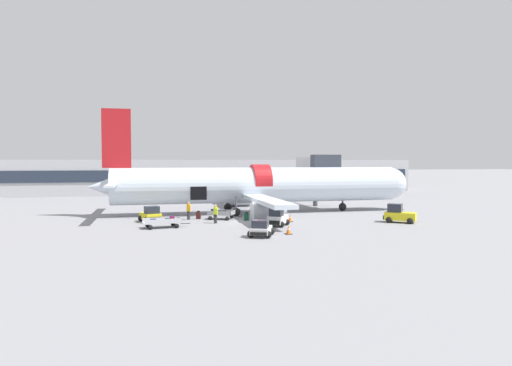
{
  "coord_description": "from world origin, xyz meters",
  "views": [
    {
      "loc": [
        -9.31,
        -42.47,
        5.79
      ],
      "look_at": [
        2.04,
        6.1,
        3.42
      ],
      "focal_mm": 32.0,
      "sensor_mm": 36.0,
      "label": 1
    }
  ],
  "objects_px": {
    "baggage_tug_mid": "(277,218)",
    "baggage_cart_loading": "(222,215)",
    "baggage_tug_lead": "(399,215)",
    "ground_crew_loader_b": "(254,209)",
    "baggage_tug_spare": "(151,215)",
    "ground_crew_loader_a": "(189,210)",
    "baggage_cart_queued": "(163,223)",
    "baggage_tug_rear": "(261,229)",
    "suitcase_on_tarmac_upright": "(246,217)",
    "ground_crew_driver": "(215,213)",
    "suitcase_on_tarmac_spare": "(198,215)",
    "airplane": "(256,186)"
  },
  "relations": [
    {
      "from": "airplane",
      "to": "ground_crew_loader_a",
      "type": "height_order",
      "value": "airplane"
    },
    {
      "from": "airplane",
      "to": "baggage_tug_mid",
      "type": "height_order",
      "value": "airplane"
    },
    {
      "from": "ground_crew_loader_b",
      "to": "ground_crew_driver",
      "type": "xyz_separation_m",
      "value": [
        -4.44,
        -3.13,
        -0.0
      ]
    },
    {
      "from": "baggage_tug_mid",
      "to": "baggage_tug_spare",
      "type": "relative_size",
      "value": 0.96
    },
    {
      "from": "baggage_tug_mid",
      "to": "ground_crew_loader_a",
      "type": "bearing_deg",
      "value": 138.71
    },
    {
      "from": "ground_crew_driver",
      "to": "suitcase_on_tarmac_upright",
      "type": "distance_m",
      "value": 3.5
    },
    {
      "from": "suitcase_on_tarmac_spare",
      "to": "baggage_tug_lead",
      "type": "bearing_deg",
      "value": -20.88
    },
    {
      "from": "baggage_tug_rear",
      "to": "suitcase_on_tarmac_upright",
      "type": "height_order",
      "value": "baggage_tug_rear"
    },
    {
      "from": "suitcase_on_tarmac_upright",
      "to": "baggage_cart_loading",
      "type": "bearing_deg",
      "value": 144.71
    },
    {
      "from": "baggage_tug_rear",
      "to": "ground_crew_driver",
      "type": "height_order",
      "value": "ground_crew_driver"
    },
    {
      "from": "ground_crew_loader_a",
      "to": "ground_crew_loader_b",
      "type": "bearing_deg",
      "value": -1.41
    },
    {
      "from": "baggage_tug_mid",
      "to": "ground_crew_loader_b",
      "type": "distance_m",
      "value": 6.33
    },
    {
      "from": "baggage_cart_loading",
      "to": "ground_crew_loader_b",
      "type": "relative_size",
      "value": 1.95
    },
    {
      "from": "baggage_cart_loading",
      "to": "ground_crew_loader_a",
      "type": "relative_size",
      "value": 1.93
    },
    {
      "from": "suitcase_on_tarmac_spare",
      "to": "ground_crew_loader_b",
      "type": "bearing_deg",
      "value": -3.92
    },
    {
      "from": "baggage_cart_queued",
      "to": "ground_crew_driver",
      "type": "bearing_deg",
      "value": 20.92
    },
    {
      "from": "baggage_tug_mid",
      "to": "ground_crew_loader_a",
      "type": "relative_size",
      "value": 1.52
    },
    {
      "from": "ground_crew_loader_a",
      "to": "baggage_cart_queued",
      "type": "bearing_deg",
      "value": -117.08
    },
    {
      "from": "baggage_cart_queued",
      "to": "baggage_tug_mid",
      "type": "bearing_deg",
      "value": -7.45
    },
    {
      "from": "baggage_tug_spare",
      "to": "baggage_cart_queued",
      "type": "xyz_separation_m",
      "value": [
        1.04,
        -4.22,
        -0.2
      ]
    },
    {
      "from": "airplane",
      "to": "baggage_tug_spare",
      "type": "relative_size",
      "value": 12.95
    },
    {
      "from": "airplane",
      "to": "baggage_tug_spare",
      "type": "height_order",
      "value": "airplane"
    },
    {
      "from": "baggage_cart_loading",
      "to": "ground_crew_driver",
      "type": "distance_m",
      "value": 3.01
    },
    {
      "from": "baggage_tug_spare",
      "to": "baggage_cart_loading",
      "type": "bearing_deg",
      "value": 3.55
    },
    {
      "from": "baggage_tug_spare",
      "to": "ground_crew_loader_b",
      "type": "bearing_deg",
      "value": 4.19
    },
    {
      "from": "airplane",
      "to": "baggage_tug_lead",
      "type": "xyz_separation_m",
      "value": [
        11.31,
        -10.89,
        -2.34
      ]
    },
    {
      "from": "baggage_tug_mid",
      "to": "baggage_cart_loading",
      "type": "xyz_separation_m",
      "value": [
        -4.09,
        5.96,
        -0.24
      ]
    },
    {
      "from": "baggage_cart_loading",
      "to": "baggage_cart_queued",
      "type": "relative_size",
      "value": 0.81
    },
    {
      "from": "ground_crew_loader_b",
      "to": "suitcase_on_tarmac_spare",
      "type": "bearing_deg",
      "value": 176.08
    },
    {
      "from": "baggage_tug_rear",
      "to": "baggage_cart_loading",
      "type": "height_order",
      "value": "baggage_tug_rear"
    },
    {
      "from": "baggage_tug_spare",
      "to": "suitcase_on_tarmac_spare",
      "type": "bearing_deg",
      "value": 13.8
    },
    {
      "from": "baggage_tug_lead",
      "to": "baggage_tug_spare",
      "type": "xyz_separation_m",
      "value": [
        -22.89,
        5.8,
        -0.1
      ]
    },
    {
      "from": "baggage_tug_spare",
      "to": "ground_crew_driver",
      "type": "xyz_separation_m",
      "value": [
        5.89,
        -2.37,
        0.28
      ]
    },
    {
      "from": "ground_crew_loader_b",
      "to": "baggage_tug_rear",
      "type": "bearing_deg",
      "value": -100.38
    },
    {
      "from": "suitcase_on_tarmac_upright",
      "to": "baggage_tug_mid",
      "type": "bearing_deg",
      "value": -66.69
    },
    {
      "from": "baggage_tug_spare",
      "to": "ground_crew_driver",
      "type": "bearing_deg",
      "value": -21.89
    },
    {
      "from": "baggage_tug_mid",
      "to": "suitcase_on_tarmac_upright",
      "type": "xyz_separation_m",
      "value": [
        -1.9,
        4.4,
        -0.36
      ]
    },
    {
      "from": "baggage_tug_rear",
      "to": "baggage_cart_loading",
      "type": "xyz_separation_m",
      "value": [
        -1.33,
        11.06,
        -0.09
      ]
    },
    {
      "from": "ground_crew_loader_a",
      "to": "suitcase_on_tarmac_upright",
      "type": "distance_m",
      "value": 5.85
    },
    {
      "from": "baggage_tug_lead",
      "to": "ground_crew_loader_b",
      "type": "height_order",
      "value": "baggage_tug_lead"
    },
    {
      "from": "ground_crew_loader_a",
      "to": "suitcase_on_tarmac_upright",
      "type": "xyz_separation_m",
      "value": [
        5.45,
        -2.05,
        -0.58
      ]
    },
    {
      "from": "baggage_tug_mid",
      "to": "suitcase_on_tarmac_upright",
      "type": "height_order",
      "value": "baggage_tug_mid"
    },
    {
      "from": "baggage_tug_rear",
      "to": "ground_crew_loader_b",
      "type": "height_order",
      "value": "ground_crew_loader_b"
    },
    {
      "from": "airplane",
      "to": "suitcase_on_tarmac_upright",
      "type": "height_order",
      "value": "airplane"
    },
    {
      "from": "baggage_cart_queued",
      "to": "ground_crew_loader_b",
      "type": "xyz_separation_m",
      "value": [
        9.3,
        4.98,
        0.48
      ]
    },
    {
      "from": "ground_crew_loader_a",
      "to": "suitcase_on_tarmac_spare",
      "type": "bearing_deg",
      "value": 12.7
    },
    {
      "from": "baggage_tug_lead",
      "to": "ground_crew_loader_a",
      "type": "bearing_deg",
      "value": 160.71
    },
    {
      "from": "baggage_tug_rear",
      "to": "baggage_cart_queued",
      "type": "distance_m",
      "value": 9.65
    },
    {
      "from": "baggage_tug_rear",
      "to": "baggage_cart_queued",
      "type": "relative_size",
      "value": 0.69
    },
    {
      "from": "suitcase_on_tarmac_spare",
      "to": "baggage_cart_loading",
      "type": "bearing_deg",
      "value": -17.63
    }
  ]
}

